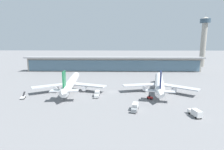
{
  "coord_description": "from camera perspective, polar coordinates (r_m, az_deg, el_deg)",
  "views": [
    {
      "loc": [
        3.02,
        -105.75,
        29.55
      ],
      "look_at": [
        0.0,
        18.5,
        7.14
      ],
      "focal_mm": 28.65,
      "sensor_mm": 36.0,
      "label": 1
    }
  ],
  "objects": [
    {
      "name": "service_truck_under_wing_white",
      "position": [
        108.2,
        -26.54,
        -6.29
      ],
      "size": [
        2.94,
        6.93,
        2.7
      ],
      "color": "silver",
      "rests_on": "ground"
    },
    {
      "name": "airliner_left_stand",
      "position": [
        114.88,
        -13.02,
        -2.44
      ],
      "size": [
        44.63,
        58.32,
        15.52
      ],
      "color": "white",
      "rests_on": "ground"
    },
    {
      "name": "airliner_centre_stand",
      "position": [
        114.44,
        14.87,
        -2.57
      ],
      "size": [
        43.8,
        57.81,
        15.52
      ],
      "color": "white",
      "rests_on": "ground"
    },
    {
      "name": "control_tower",
      "position": [
        249.48,
        27.26,
        10.54
      ],
      "size": [
        12.0,
        12.0,
        65.42
      ],
      "color": "#9E998E",
      "rests_on": "ground"
    },
    {
      "name": "service_truck_by_tail_white",
      "position": [
        81.31,
        25.09,
        -10.82
      ],
      "size": [
        3.41,
        7.57,
        3.1
      ],
      "color": "silver",
      "rests_on": "ground"
    },
    {
      "name": "service_truck_near_nose_grey",
      "position": [
        80.75,
        7.33,
        -10.05
      ],
      "size": [
        3.97,
        7.64,
        3.1
      ],
      "color": "gray",
      "rests_on": "ground"
    },
    {
      "name": "service_truck_on_taxiway_white",
      "position": [
        100.06,
        -4.79,
        -5.98
      ],
      "size": [
        2.41,
        7.31,
        3.1
      ],
      "color": "silver",
      "rests_on": "ground"
    },
    {
      "name": "ground_plane",
      "position": [
        109.84,
        -0.24,
        -5.38
      ],
      "size": [
        1200.0,
        1200.0,
        0.0
      ],
      "primitive_type": "plane",
      "color": "slate"
    },
    {
      "name": "terminal_building",
      "position": [
        187.95,
        0.46,
        3.6
      ],
      "size": [
        183.6,
        12.8,
        15.2
      ],
      "color": "#9E998E",
      "rests_on": "ground"
    },
    {
      "name": "service_truck_mid_apron_red",
      "position": [
        97.82,
        11.98,
        -7.06
      ],
      "size": [
        3.29,
        3.13,
        2.05
      ],
      "color": "#B21E1E",
      "rests_on": "ground"
    }
  ]
}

